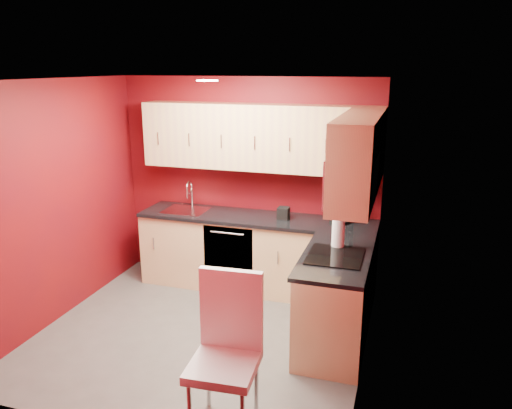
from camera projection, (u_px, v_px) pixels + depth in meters
The scene contains 21 objects.
floor at pixel (202, 333), 5.05m from camera, with size 3.20×3.20×0.00m, color #52504D.
ceiling at pixel (194, 80), 4.38m from camera, with size 3.20×3.20×0.00m, color white.
wall_back at pixel (248, 182), 6.09m from camera, with size 3.20×3.20×0.00m, color #64090A.
wall_front at pixel (108, 278), 3.34m from camera, with size 3.20×3.20×0.00m, color #64090A.
wall_left at pixel (57, 202), 5.18m from camera, with size 3.00×3.00×0.00m, color #64090A.
wall_right at pixel (371, 232), 4.26m from camera, with size 3.00×3.00×0.00m, color #64090A.
base_cabinets_back at pixel (256, 254), 5.98m from camera, with size 2.80×0.60×0.87m, color #E9BF85.
base_cabinets_right at pixel (336, 301), 4.79m from camera, with size 0.60×1.30×0.87m, color #E9BF85.
countertop_back at pixel (256, 218), 5.84m from camera, with size 2.80×0.63×0.04m, color black.
countertop_right at pixel (336, 257), 4.66m from camera, with size 0.63×1.27×0.04m, color black.
upper_cabinets_back at pixel (260, 137), 5.72m from camera, with size 2.80×0.35×0.75m, color tan.
upper_cabinets_right at pixel (360, 149), 4.54m from camera, with size 0.35×1.55×0.75m.
microwave at pixel (352, 179), 4.39m from camera, with size 0.42×0.76×0.42m.
cooktop at pixel (335, 256), 4.62m from camera, with size 0.50×0.55×0.01m, color black.
sink at pixel (186, 207), 6.11m from camera, with size 0.52×0.42×0.35m.
dishwasher_front at pixel (228, 261), 5.79m from camera, with size 0.60×0.02×0.82m, color black.
downlight at pixel (207, 81), 4.66m from camera, with size 0.20×0.20×0.01m, color white.
coffee_maker at pixel (342, 208), 5.61m from camera, with size 0.19×0.26×0.32m, color black, non-canonical shape.
napkin_holder at pixel (283, 213), 5.74m from camera, with size 0.13×0.13×0.14m, color black, non-canonical shape.
paper_towel at pixel (338, 233), 4.83m from camera, with size 0.16×0.16×0.29m, color white, non-canonical shape.
dining_chair at pixel (223, 358), 3.59m from camera, with size 0.48×0.50×1.19m, color white, non-canonical shape.
Camera 1 is at (1.87, -4.14, 2.63)m, focal length 35.00 mm.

